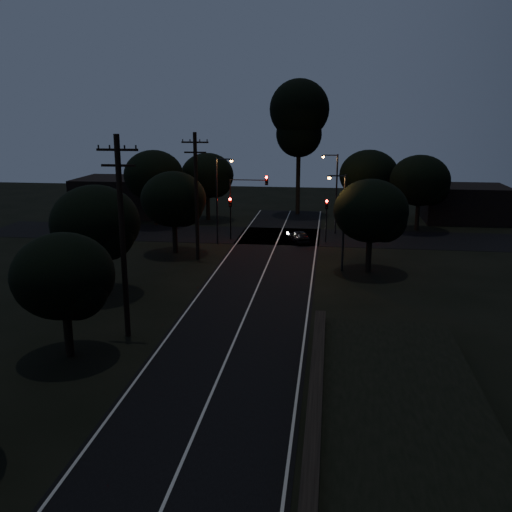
# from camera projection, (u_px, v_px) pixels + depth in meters

# --- Properties ---
(road_surface) EXTENTS (60.00, 70.00, 0.03)m
(road_surface) POSITION_uv_depth(u_px,v_px,m) (267.00, 264.00, 46.44)
(road_surface) COLOR black
(road_surface) RESTS_ON ground
(retaining_wall) EXTENTS (6.93, 26.00, 1.60)m
(retaining_wall) POSITION_uv_depth(u_px,v_px,m) (409.00, 480.00, 18.30)
(retaining_wall) COLOR black
(retaining_wall) RESTS_ON ground
(utility_pole_mid) EXTENTS (2.20, 0.30, 11.00)m
(utility_pole_mid) POSITION_uv_depth(u_px,v_px,m) (122.00, 235.00, 30.30)
(utility_pole_mid) COLOR black
(utility_pole_mid) RESTS_ON ground
(utility_pole_far) EXTENTS (2.20, 0.30, 10.50)m
(utility_pole_far) POSITION_uv_depth(u_px,v_px,m) (196.00, 195.00, 46.70)
(utility_pole_far) COLOR black
(utility_pole_far) RESTS_ON ground
(tree_left_b) EXTENTS (5.04, 5.04, 6.40)m
(tree_left_b) POSITION_uv_depth(u_px,v_px,m) (66.00, 279.00, 27.95)
(tree_left_b) COLOR black
(tree_left_b) RESTS_ON ground
(tree_left_c) EXTENTS (5.90, 5.90, 7.45)m
(tree_left_c) POSITION_uv_depth(u_px,v_px,m) (98.00, 225.00, 37.69)
(tree_left_c) COLOR black
(tree_left_c) RESTS_ON ground
(tree_left_d) EXTENTS (5.64, 5.64, 7.16)m
(tree_left_d) POSITION_uv_depth(u_px,v_px,m) (175.00, 201.00, 49.01)
(tree_left_d) COLOR black
(tree_left_d) RESTS_ON ground
(tree_far_nw) EXTENTS (5.99, 5.99, 7.59)m
(tree_far_nw) POSITION_uv_depth(u_px,v_px,m) (209.00, 177.00, 64.37)
(tree_far_nw) COLOR black
(tree_far_nw) RESTS_ON ground
(tree_far_w) EXTENTS (6.38, 6.38, 8.13)m
(tree_far_w) POSITION_uv_depth(u_px,v_px,m) (155.00, 177.00, 61.06)
(tree_far_w) COLOR black
(tree_far_w) RESTS_ON ground
(tree_far_ne) EXTENTS (6.40, 6.40, 8.09)m
(tree_far_ne) POSITION_uv_depth(u_px,v_px,m) (371.00, 176.00, 62.00)
(tree_far_ne) COLOR black
(tree_far_ne) RESTS_ON ground
(tree_far_e) EXTENTS (6.16, 6.16, 7.82)m
(tree_far_e) POSITION_uv_depth(u_px,v_px,m) (422.00, 182.00, 58.53)
(tree_far_e) COLOR black
(tree_far_e) RESTS_ON ground
(tree_right_a) EXTENTS (5.66, 5.66, 7.20)m
(tree_right_a) POSITION_uv_depth(u_px,v_px,m) (374.00, 213.00, 43.07)
(tree_right_a) COLOR black
(tree_right_a) RESTS_ON ground
(tall_pine) EXTENTS (6.96, 6.96, 15.82)m
(tall_pine) POSITION_uv_depth(u_px,v_px,m) (299.00, 117.00, 66.45)
(tall_pine) COLOR black
(tall_pine) RESTS_ON ground
(building_left) EXTENTS (10.00, 8.00, 4.40)m
(building_left) POSITION_uv_depth(u_px,v_px,m) (122.00, 196.00, 68.50)
(building_left) COLOR black
(building_left) RESTS_ON ground
(building_right) EXTENTS (9.00, 7.00, 4.00)m
(building_right) POSITION_uv_depth(u_px,v_px,m) (465.00, 203.00, 64.44)
(building_right) COLOR black
(building_right) RESTS_ON ground
(signal_left) EXTENTS (0.28, 0.35, 4.10)m
(signal_left) POSITION_uv_depth(u_px,v_px,m) (230.00, 211.00, 54.85)
(signal_left) COLOR black
(signal_left) RESTS_ON ground
(signal_right) EXTENTS (0.28, 0.35, 4.10)m
(signal_right) POSITION_uv_depth(u_px,v_px,m) (326.00, 213.00, 53.68)
(signal_right) COLOR black
(signal_right) RESTS_ON ground
(signal_mast) EXTENTS (3.70, 0.35, 6.25)m
(signal_mast) POSITION_uv_depth(u_px,v_px,m) (248.00, 195.00, 54.27)
(signal_mast) COLOR black
(signal_mast) RESTS_ON ground
(streetlight_a) EXTENTS (1.66, 0.26, 8.00)m
(streetlight_a) POSITION_uv_depth(u_px,v_px,m) (219.00, 195.00, 52.59)
(streetlight_a) COLOR black
(streetlight_a) RESTS_ON ground
(streetlight_b) EXTENTS (1.66, 0.26, 8.00)m
(streetlight_b) POSITION_uv_depth(u_px,v_px,m) (335.00, 188.00, 57.01)
(streetlight_b) COLOR black
(streetlight_b) RESTS_ON ground
(streetlight_c) EXTENTS (1.46, 0.26, 7.50)m
(streetlight_c) POSITION_uv_depth(u_px,v_px,m) (342.00, 216.00, 43.56)
(streetlight_c) COLOR black
(streetlight_c) RESTS_ON ground
(car) EXTENTS (2.57, 3.73, 1.18)m
(car) POSITION_uv_depth(u_px,v_px,m) (299.00, 236.00, 54.03)
(car) COLOR black
(car) RESTS_ON ground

